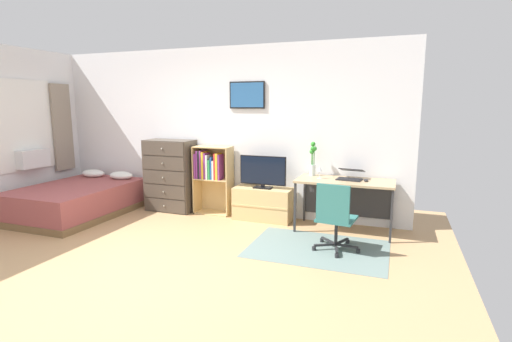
{
  "coord_description": "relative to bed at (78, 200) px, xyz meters",
  "views": [
    {
      "loc": [
        2.78,
        -3.33,
        1.77
      ],
      "look_at": [
        1.0,
        1.5,
        0.89
      ],
      "focal_mm": 26.92,
      "sensor_mm": 36.0,
      "label": 1
    }
  ],
  "objects": [
    {
      "name": "computer_mouse",
      "position": [
        4.49,
        0.66,
        0.51
      ],
      "size": [
        0.06,
        0.1,
        0.03
      ],
      "primitive_type": "ellipsoid",
      "color": "#262628",
      "rests_on": "desk"
    },
    {
      "name": "television",
      "position": [
        2.95,
        0.76,
        0.51
      ],
      "size": [
        0.74,
        0.16,
        0.5
      ],
      "color": "black",
      "rests_on": "tv_stand"
    },
    {
      "name": "wall_back_with_posters",
      "position": [
        2.09,
        1.04,
        1.1
      ],
      "size": [
        6.12,
        0.09,
        2.7
      ],
      "color": "white",
      "rests_on": "ground_plane"
    },
    {
      "name": "tv_stand",
      "position": [
        2.95,
        0.78,
        0.0
      ],
      "size": [
        0.91,
        0.41,
        0.51
      ],
      "color": "tan",
      "rests_on": "ground_plane"
    },
    {
      "name": "laptop",
      "position": [
        4.27,
        0.76,
        0.55
      ],
      "size": [
        0.38,
        0.4,
        0.15
      ],
      "rotation": [
        0.0,
        0.0,
        -0.12
      ],
      "color": "black",
      "rests_on": "desk"
    },
    {
      "name": "area_rug",
      "position": [
        4.01,
        -0.16,
        -0.25
      ],
      "size": [
        1.7,
        1.2,
        0.01
      ],
      "primitive_type": "cube",
      "color": "slate",
      "rests_on": "ground_plane"
    },
    {
      "name": "bed",
      "position": [
        0.0,
        0.0,
        0.0
      ],
      "size": [
        1.42,
        1.97,
        0.62
      ],
      "rotation": [
        0.0,
        0.0,
        0.01
      ],
      "color": "brown",
      "rests_on": "ground_plane"
    },
    {
      "name": "bamboo_vase",
      "position": [
        3.7,
        0.85,
        0.74
      ],
      "size": [
        0.11,
        0.09,
        0.5
      ],
      "color": "silver",
      "rests_on": "desk"
    },
    {
      "name": "wine_glass",
      "position": [
        3.85,
        0.64,
        0.62
      ],
      "size": [
        0.07,
        0.07,
        0.18
      ],
      "color": "silver",
      "rests_on": "desk"
    },
    {
      "name": "office_chair",
      "position": [
        4.21,
        -0.19,
        0.21
      ],
      "size": [
        0.57,
        0.58,
        0.86
      ],
      "rotation": [
        0.0,
        0.0,
        -0.11
      ],
      "color": "#232326",
      "rests_on": "ground_plane"
    },
    {
      "name": "dresser",
      "position": [
        1.29,
        0.77,
        0.35
      ],
      "size": [
        0.82,
        0.46,
        1.2
      ],
      "color": "#4C4238",
      "rests_on": "ground_plane"
    },
    {
      "name": "desk",
      "position": [
        4.21,
        0.74,
        0.36
      ],
      "size": [
        1.34,
        0.64,
        0.74
      ],
      "color": "tan",
      "rests_on": "ground_plane"
    },
    {
      "name": "ground_plane",
      "position": [
        2.08,
        -1.39,
        -0.25
      ],
      "size": [
        7.2,
        7.2,
        0.0
      ],
      "primitive_type": "plane",
      "color": "tan"
    },
    {
      "name": "bookshelf",
      "position": [
        2.03,
        0.82,
        0.43
      ],
      "size": [
        0.62,
        0.3,
        1.12
      ],
      "color": "tan",
      "rests_on": "ground_plane"
    }
  ]
}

